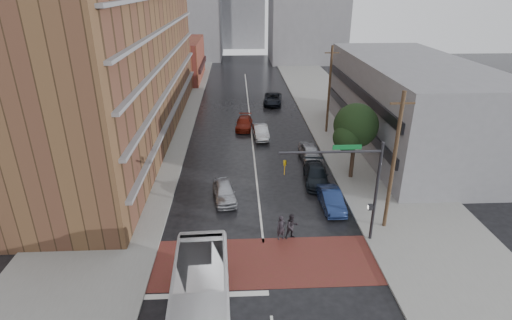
{
  "coord_description": "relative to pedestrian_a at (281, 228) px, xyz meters",
  "views": [
    {
      "loc": [
        -1.57,
        -19.87,
        16.08
      ],
      "look_at": [
        -0.22,
        8.5,
        3.5
      ],
      "focal_mm": 28.0,
      "sensor_mm": 36.0,
      "label": 1
    }
  ],
  "objects": [
    {
      "name": "utility_pole_far",
      "position": [
        7.57,
        21.1,
        4.24
      ],
      "size": [
        1.6,
        0.26,
        10.0
      ],
      "color": "#473321",
      "rests_on": "ground"
    },
    {
      "name": "utility_pole_near",
      "position": [
        7.57,
        1.1,
        4.24
      ],
      "size": [
        1.6,
        0.26,
        10.0
      ],
      "color": "#473321",
      "rests_on": "ground"
    },
    {
      "name": "suv_travel",
      "position": [
        2.31,
        33.62,
        -0.14
      ],
      "size": [
        3.16,
        5.72,
        1.52
      ],
      "primitive_type": "imported",
      "rotation": [
        0.0,
        0.0,
        -0.12
      ],
      "color": "black",
      "rests_on": "ground"
    },
    {
      "name": "car_travel_b",
      "position": [
        -0.23,
        19.68,
        -0.17
      ],
      "size": [
        1.81,
        4.5,
        1.45
      ],
      "primitive_type": "imported",
      "rotation": [
        0.0,
        0.0,
        0.06
      ],
      "color": "#B6BABE",
      "rests_on": "ground"
    },
    {
      "name": "crosswalk",
      "position": [
        -1.23,
        -2.4,
        -0.89
      ],
      "size": [
        14.0,
        5.0,
        0.02
      ],
      "primitive_type": "cube",
      "color": "maroon",
      "rests_on": "ground"
    },
    {
      "name": "storefront_west",
      "position": [
        -13.23,
        51.1,
        2.6
      ],
      "size": [
        8.0,
        16.0,
        7.0
      ],
      "primitive_type": "cube",
      "color": "brown",
      "rests_on": "ground"
    },
    {
      "name": "building_east",
      "position": [
        15.27,
        17.1,
        3.6
      ],
      "size": [
        11.0,
        26.0,
        9.0
      ],
      "primitive_type": "cube",
      "color": "gray",
      "rests_on": "ground"
    },
    {
      "name": "car_parked_near",
      "position": [
        4.35,
        3.98,
        -0.19
      ],
      "size": [
        1.59,
        4.33,
        1.42
      ],
      "primitive_type": "imported",
      "rotation": [
        0.0,
        0.0,
        0.02
      ],
      "color": "#15234A",
      "rests_on": "ground"
    },
    {
      "name": "car_parked_mid",
      "position": [
        3.97,
        8.38,
        -0.18
      ],
      "size": [
        2.42,
        5.14,
        1.45
      ],
      "primitive_type": "imported",
      "rotation": [
        0.0,
        0.0,
        -0.08
      ],
      "color": "black",
      "rests_on": "ground"
    },
    {
      "name": "pedestrian_a",
      "position": [
        0.0,
        0.0,
        0.0
      ],
      "size": [
        0.77,
        0.63,
        1.8
      ],
      "primitive_type": "imported",
      "rotation": [
        0.0,
        0.0,
        0.36
      ],
      "color": "black",
      "rests_on": "ground"
    },
    {
      "name": "sidewalk_east",
      "position": [
        10.27,
        22.1,
        -0.83
      ],
      "size": [
        9.0,
        90.0,
        0.15
      ],
      "primitive_type": "cube",
      "color": "gray",
      "rests_on": "ground"
    },
    {
      "name": "signal_mast",
      "position": [
        4.62,
        -0.4,
        3.83
      ],
      "size": [
        6.5,
        0.3,
        7.2
      ],
      "color": "#2D2D33",
      "rests_on": "ground"
    },
    {
      "name": "ground",
      "position": [
        -1.23,
        -2.9,
        -0.9
      ],
      "size": [
        160.0,
        160.0,
        0.0
      ],
      "primitive_type": "plane",
      "color": "black",
      "rests_on": "ground"
    },
    {
      "name": "apartment_block",
      "position": [
        -15.23,
        21.1,
        13.1
      ],
      "size": [
        10.0,
        44.0,
        28.0
      ],
      "primitive_type": "cube",
      "color": "brown",
      "rests_on": "ground"
    },
    {
      "name": "distant_tower_center",
      "position": [
        -1.23,
        92.1,
        11.1
      ],
      "size": [
        12.0,
        10.0,
        24.0
      ],
      "primitive_type": "cube",
      "color": "gray",
      "rests_on": "ground"
    },
    {
      "name": "car_parked_far",
      "position": [
        4.28,
        13.1,
        -0.1
      ],
      "size": [
        2.1,
        4.77,
        1.6
      ],
      "primitive_type": "imported",
      "rotation": [
        0.0,
        0.0,
        0.05
      ],
      "color": "#989A9F",
      "rests_on": "ground"
    },
    {
      "name": "pedestrian_b",
      "position": [
        0.75,
        0.1,
        0.03
      ],
      "size": [
        1.08,
        0.95,
        1.86
      ],
      "primitive_type": "imported",
      "rotation": [
        0.0,
        0.0,
        0.31
      ],
      "color": "black",
      "rests_on": "ground"
    },
    {
      "name": "street_tree",
      "position": [
        7.29,
        9.13,
        3.83
      ],
      "size": [
        4.2,
        4.1,
        6.9
      ],
      "color": "#332319",
      "rests_on": "ground"
    },
    {
      "name": "car_travel_a",
      "position": [
        -4.0,
        5.66,
        -0.18
      ],
      "size": [
        2.28,
        4.44,
        1.45
      ],
      "primitive_type": "imported",
      "rotation": [
        0.0,
        0.0,
        0.14
      ],
      "color": "#B0B2B8",
      "rests_on": "ground"
    },
    {
      "name": "car_travel_c",
      "position": [
        -2.06,
        23.03,
        -0.23
      ],
      "size": [
        2.28,
        4.77,
        1.34
      ],
      "primitive_type": "imported",
      "rotation": [
        0.0,
        0.0,
        -0.09
      ],
      "color": "maroon",
      "rests_on": "ground"
    },
    {
      "name": "sidewalk_west",
      "position": [
        -12.73,
        22.1,
        -0.83
      ],
      "size": [
        9.0,
        90.0,
        0.15
      ],
      "primitive_type": "cube",
      "color": "gray",
      "rests_on": "ground"
    }
  ]
}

